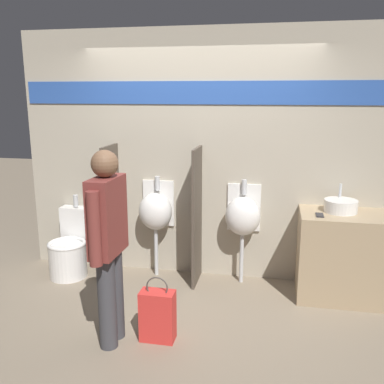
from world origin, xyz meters
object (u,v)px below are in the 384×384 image
Objects in this scene: sink_basin at (341,206)px; shopping_bag at (158,315)px; person_in_vest at (108,240)px; toilet at (70,250)px; urinal_far at (243,216)px; urinal_near_counter at (156,211)px; cell_phone at (320,215)px.

shopping_bag is at bearing -142.91° from sink_basin.
sink_basin is at bearing -54.88° from person_in_vest.
person_in_vest is 2.84× the size of shopping_bag.
urinal_far is at bearing 5.41° from toilet.
shopping_bag is (-0.59, -1.28, -0.52)m from urinal_far.
shopping_bag is (1.34, -1.10, -0.07)m from toilet.
sink_basin is 2.31m from person_in_vest.
urinal_near_counter is 1.39m from person_in_vest.
person_in_vest reaches higher than shopping_bag.
sink_basin is at bearing -5.91° from urinal_far.
sink_basin is at bearing 37.09° from shopping_bag.
urinal_near_counter is at bearing 10.73° from toilet.
urinal_near_counter reaches higher than cell_phone.
cell_phone is at bearing -55.75° from person_in_vest.
sink_basin is 0.99m from urinal_far.
urinal_near_counter is at bearing 106.29° from shopping_bag.
urinal_near_counter is at bearing 170.78° from cell_phone.
sink_basin is 0.37× the size of toilet.
person_in_vest reaches higher than sink_basin.
person_in_vest is (-1.71, -1.10, 0.01)m from cell_phone.
sink_basin is 2.08m from shopping_bag.
cell_phone is 0.82m from urinal_far.
urinal_far is at bearing 159.76° from cell_phone.
toilet is 1.56× the size of shopping_bag.
sink_basin reaches higher than urinal_near_counter.
person_in_vest reaches higher than urinal_far.
person_in_vest reaches higher than cell_phone.
urinal_near_counter is 1.28× the size of toilet.
cell_phone is at bearing -20.24° from urinal_far.
person_in_vest is (0.01, -1.38, 0.14)m from urinal_near_counter.
urinal_far is at bearing 65.26° from shopping_bag.
sink_basin reaches higher than cell_phone.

